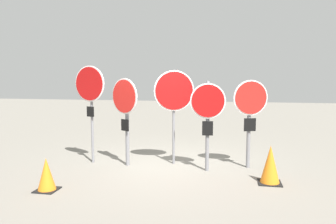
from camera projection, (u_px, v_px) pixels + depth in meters
name	position (u px, v px, depth m)	size (l,w,h in m)	color
ground_plane	(168.00, 166.00, 7.61)	(40.00, 40.00, 0.00)	gray
stop_sign_0	(90.00, 91.00, 7.70)	(0.82, 0.27, 2.33)	slate
stop_sign_1	(125.00, 106.00, 7.48)	(0.72, 0.43, 2.03)	slate
stop_sign_2	(174.00, 95.00, 7.60)	(0.90, 0.35, 2.22)	slate
stop_sign_3	(208.00, 110.00, 7.04)	(0.76, 0.17, 1.98)	slate
stop_sign_4	(250.00, 108.00, 7.30)	(0.75, 0.28, 2.00)	slate
traffic_cone_0	(46.00, 175.00, 5.94)	(0.39, 0.39, 0.60)	black
traffic_cone_1	(270.00, 165.00, 6.34)	(0.44, 0.44, 0.75)	black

